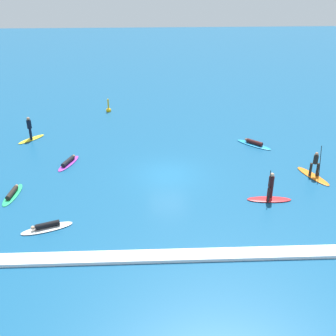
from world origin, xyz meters
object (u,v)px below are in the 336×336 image
at_px(surfer_on_orange_board, 314,171).
at_px(surfer_on_purple_board, 68,162).
at_px(surfer_on_red_board, 270,194).
at_px(surfer_on_yellow_board, 30,132).
at_px(surfer_on_blue_board, 254,144).
at_px(surfer_on_white_board, 47,227).
at_px(marker_buoy, 109,109).
at_px(surfer_on_green_board, 12,194).

bearing_deg(surfer_on_orange_board, surfer_on_purple_board, -122.31).
relative_size(surfer_on_purple_board, surfer_on_red_board, 0.99).
relative_size(surfer_on_red_board, surfer_on_yellow_board, 1.23).
xyz_separation_m(surfer_on_red_board, surfer_on_blue_board, (0.87, 8.18, -0.34)).
distance_m(surfer_on_white_board, marker_buoy, 19.00).
distance_m(surfer_on_purple_board, surfer_on_green_board, 5.10).
bearing_deg(surfer_on_blue_board, surfer_on_yellow_board, 36.66).
xyz_separation_m(surfer_on_orange_board, surfer_on_purple_board, (-16.86, 2.64, -0.30)).
bearing_deg(surfer_on_blue_board, surfer_on_orange_board, 161.03).
distance_m(surfer_on_blue_board, marker_buoy, 14.56).
height_order(surfer_on_purple_board, surfer_on_white_board, surfer_on_white_board).
bearing_deg(surfer_on_white_board, surfer_on_yellow_board, -93.50).
height_order(surfer_on_orange_board, surfer_on_white_board, surfer_on_orange_board).
relative_size(surfer_on_yellow_board, surfer_on_blue_board, 0.84).
bearing_deg(marker_buoy, surfer_on_orange_board, -42.30).
xyz_separation_m(surfer_on_green_board, marker_buoy, (4.77, 15.17, 0.08)).
distance_m(surfer_on_yellow_board, surfer_on_white_board, 13.09).
height_order(surfer_on_white_board, marker_buoy, marker_buoy).
bearing_deg(surfer_on_purple_board, surfer_on_green_board, 167.55).
distance_m(surfer_on_orange_board, surfer_on_white_board, 17.60).
bearing_deg(surfer_on_yellow_board, surfer_on_white_board, 57.64).
bearing_deg(surfer_on_orange_board, surfer_on_white_board, -95.66).
height_order(surfer_on_orange_board, marker_buoy, surfer_on_orange_board).
bearing_deg(surfer_on_blue_board, surfer_on_red_board, 126.48).
bearing_deg(surfer_on_purple_board, surfer_on_red_board, -92.12).
distance_m(surfer_on_purple_board, surfer_on_yellow_board, 5.86).
xyz_separation_m(surfer_on_purple_board, surfer_on_white_board, (0.11, -8.00, -0.00)).
distance_m(surfer_on_red_board, surfer_on_yellow_board, 19.59).
bearing_deg(surfer_on_yellow_board, surfer_on_red_board, 99.89).
bearing_deg(surfer_on_green_board, marker_buoy, -11.03).
bearing_deg(surfer_on_red_board, surfer_on_white_board, 14.00).
relative_size(surfer_on_orange_board, surfer_on_white_board, 1.04).
xyz_separation_m(surfer_on_red_board, marker_buoy, (-11.13, 16.42, -0.27)).
bearing_deg(surfer_on_orange_board, surfer_on_green_board, -108.68).
xyz_separation_m(surfer_on_green_board, surfer_on_blue_board, (16.78, 6.93, 0.01)).
height_order(surfer_on_yellow_board, surfer_on_blue_board, surfer_on_yellow_board).
height_order(surfer_on_yellow_board, surfer_on_white_board, surfer_on_yellow_board).
relative_size(surfer_on_orange_board, surfer_on_red_board, 1.10).
distance_m(surfer_on_green_board, surfer_on_white_board, 4.73).
distance_m(surfer_on_red_board, marker_buoy, 19.84).
bearing_deg(surfer_on_orange_board, surfer_on_red_board, -75.85).
bearing_deg(surfer_on_blue_board, surfer_on_purple_board, 53.36).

